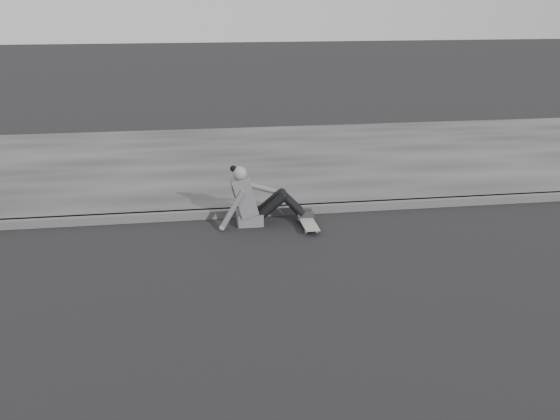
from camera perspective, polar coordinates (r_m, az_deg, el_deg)
The scene contains 5 objects.
ground at distance 8.15m, azimuth 23.81°, elevation -5.23°, with size 80.00×80.00×0.00m, color black.
curb at distance 10.23m, azimuth 16.34°, elevation 0.79°, with size 24.00×0.16×0.12m, color #4C4C4C.
sidewalk at distance 12.91m, azimuth 10.81°, elevation 4.93°, with size 24.00×6.00×0.12m, color #3C3C3C.
skateboard at distance 8.88m, azimuth 2.54°, elevation -1.11°, with size 0.20×0.78×0.09m.
seated_woman at distance 8.91m, azimuth -2.38°, elevation 0.92°, with size 1.38×0.46×0.88m.
Camera 1 is at (-4.28, -6.20, 3.11)m, focal length 40.00 mm.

